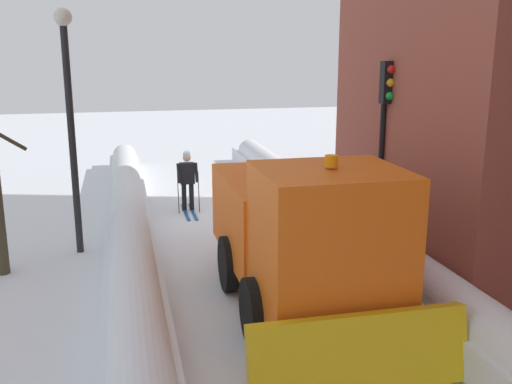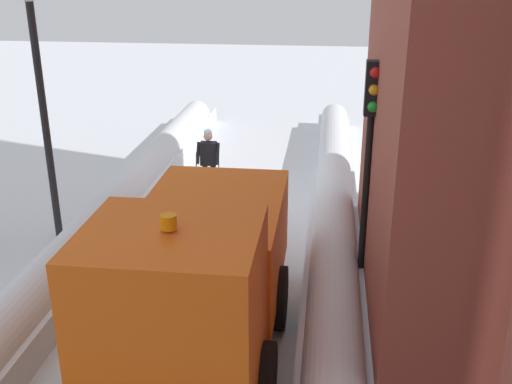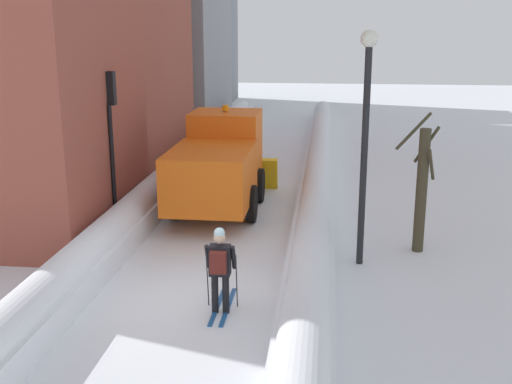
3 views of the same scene
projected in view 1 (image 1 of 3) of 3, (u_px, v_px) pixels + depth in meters
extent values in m
cube|color=orange|center=(282.00, 216.00, 11.69)|extent=(2.30, 3.40, 1.60)
cube|color=orange|center=(329.00, 241.00, 9.05)|extent=(2.20, 2.00, 2.30)
cube|color=black|center=(354.00, 228.00, 8.02)|extent=(1.85, 0.06, 1.01)
cube|color=gold|center=(360.00, 353.00, 8.06)|extent=(3.20, 0.46, 1.13)
cylinder|color=orange|center=(331.00, 161.00, 8.75)|extent=(0.20, 0.20, 0.18)
cylinder|color=black|center=(384.00, 298.00, 9.87)|extent=(0.25, 1.10, 1.10)
cylinder|color=black|center=(253.00, 311.00, 9.37)|extent=(0.25, 1.10, 1.10)
cylinder|color=black|center=(338.00, 255.00, 11.95)|extent=(0.25, 1.10, 1.10)
cylinder|color=black|center=(228.00, 264.00, 11.45)|extent=(0.25, 1.10, 1.10)
cylinder|color=black|center=(192.00, 197.00, 17.22)|extent=(0.14, 0.14, 0.82)
cylinder|color=black|center=(184.00, 197.00, 17.17)|extent=(0.14, 0.14, 0.82)
cube|color=black|center=(187.00, 173.00, 17.02)|extent=(0.42, 0.26, 0.62)
cube|color=#591E19|center=(186.00, 171.00, 17.21)|extent=(0.32, 0.16, 0.44)
sphere|color=tan|center=(187.00, 157.00, 16.91)|extent=(0.24, 0.24, 0.24)
sphere|color=silver|center=(187.00, 154.00, 16.89)|extent=(0.22, 0.22, 0.22)
cylinder|color=black|center=(196.00, 172.00, 16.98)|extent=(0.09, 0.33, 0.56)
cylinder|color=black|center=(179.00, 173.00, 16.86)|extent=(0.09, 0.33, 0.56)
cube|color=#194C8C|center=(193.00, 212.00, 17.08)|extent=(0.09, 1.80, 0.03)
cube|color=#194C8C|center=(185.00, 212.00, 17.03)|extent=(0.09, 1.80, 0.03)
cylinder|color=#262628|center=(199.00, 192.00, 17.01)|extent=(0.02, 0.19, 1.19)
cylinder|color=#262628|center=(178.00, 193.00, 16.87)|extent=(0.02, 0.19, 1.19)
cylinder|color=black|center=(380.00, 181.00, 13.11)|extent=(0.12, 0.12, 3.52)
cube|color=black|center=(388.00, 82.00, 12.45)|extent=(0.28, 0.24, 0.90)
sphere|color=red|center=(391.00, 69.00, 12.26)|extent=(0.18, 0.18, 0.18)
sphere|color=gold|center=(390.00, 83.00, 12.33)|extent=(0.18, 0.18, 0.18)
sphere|color=green|center=(390.00, 96.00, 12.39)|extent=(0.18, 0.18, 0.18)
cylinder|color=black|center=(72.00, 144.00, 13.14)|extent=(0.16, 0.16, 5.16)
sphere|color=silver|center=(63.00, 17.00, 12.48)|extent=(0.40, 0.40, 0.40)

